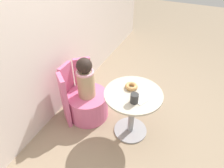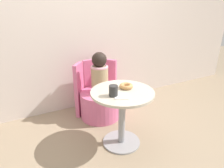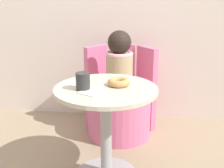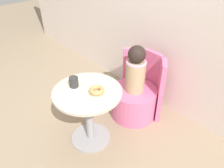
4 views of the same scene
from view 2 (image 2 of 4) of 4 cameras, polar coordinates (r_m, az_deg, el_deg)
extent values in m
plane|color=gray|center=(2.25, 2.33, -17.50)|extent=(12.00, 12.00, 0.00)
cube|color=silver|center=(2.78, -9.40, 16.95)|extent=(6.00, 0.06, 2.40)
cylinder|color=#99999E|center=(2.31, 2.69, -16.09)|extent=(0.41, 0.41, 0.02)
cylinder|color=#99999E|center=(2.14, 2.84, -9.79)|extent=(0.07, 0.07, 0.58)
cylinder|color=beige|center=(1.99, 3.00, -2.40)|extent=(0.64, 0.64, 0.02)
cylinder|color=#DB6693|center=(2.69, -3.35, -5.86)|extent=(0.53, 0.53, 0.35)
cube|color=#DB6693|center=(2.85, -5.82, -0.13)|extent=(0.22, 0.05, 0.73)
cube|color=#DB6693|center=(2.85, -0.93, -0.05)|extent=(0.18, 0.20, 0.73)
cube|color=#DB6693|center=(2.69, -9.34, -1.67)|extent=(0.18, 0.20, 0.73)
cylinder|color=tan|center=(2.54, -3.53, 1.24)|extent=(0.22, 0.22, 0.36)
torus|color=pink|center=(2.49, -3.62, 4.87)|extent=(0.22, 0.22, 0.04)
sphere|color=black|center=(2.46, -3.67, 6.95)|extent=(0.19, 0.19, 0.19)
torus|color=tan|center=(2.06, 4.06, -0.60)|extent=(0.14, 0.14, 0.04)
cylinder|color=#2D2D2D|center=(1.87, 0.40, -1.96)|extent=(0.09, 0.09, 0.10)
cube|color=silver|center=(1.88, 2.71, -3.50)|extent=(0.17, 0.17, 0.01)
camera|label=1|loc=(1.40, -69.86, 34.61)|focal=32.00mm
camera|label=3|loc=(1.22, 71.24, -3.47)|focal=50.00mm
camera|label=4|loc=(2.40, 50.99, 23.37)|focal=35.00mm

